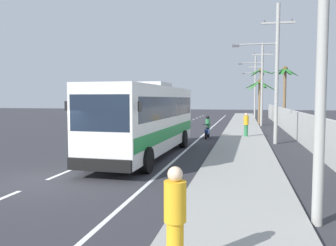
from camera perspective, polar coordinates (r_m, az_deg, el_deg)
ground_plane at (r=13.07m, az=-19.93°, el=-9.07°), size 160.00×160.00×0.00m
sidewalk_kerb at (r=20.90m, az=12.24°, el=-3.83°), size 3.20×90.00×0.14m
lane_markings at (r=25.72m, az=2.09°, el=-2.41°), size 3.85×71.00×0.01m
boundary_wall at (r=25.06m, az=21.06°, el=-0.58°), size 0.24×60.00×1.99m
coach_bus_foreground at (r=17.37m, az=-3.48°, el=0.95°), size 3.08×11.23×3.79m
motorcycle_beside_bus at (r=25.34m, az=6.58°, el=-1.02°), size 0.56×1.96×1.66m
pedestrian_near_kerb at (r=5.66m, az=1.18°, el=-15.35°), size 0.36×0.36×1.71m
pedestrian_midwalk at (r=25.79m, az=12.87°, el=-0.18°), size 0.36×0.36×1.72m
utility_pole_mid at (r=23.04m, az=17.40°, el=8.44°), size 3.85×0.24×8.89m
utility_pole_far at (r=37.57m, az=15.23°, el=6.64°), size 3.53×0.24×8.73m
utility_pole_distant at (r=52.15m, az=14.24°, el=6.07°), size 2.90×0.24×9.12m
palm_nearest at (r=45.11m, az=15.20°, el=6.19°), size 2.93×2.96×6.75m
palm_second at (r=39.45m, az=15.03°, el=5.10°), size 3.39×3.53×5.05m
palm_third at (r=38.17m, az=18.87°, el=6.07°), size 2.82×2.70×6.29m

